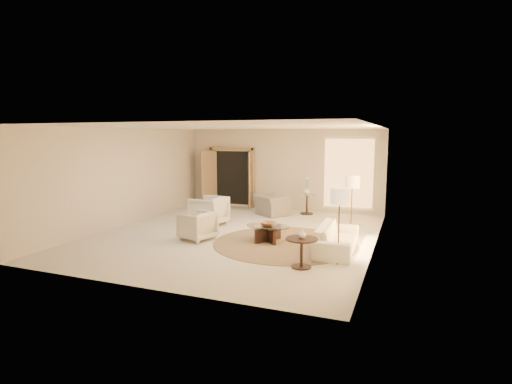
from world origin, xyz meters
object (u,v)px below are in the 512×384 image
(sofa, at_px, (337,238))
(side_vase, at_px, (307,191))
(floor_lamp_near, at_px, (352,185))
(floor_lamp_far, at_px, (340,199))
(end_table, at_px, (302,247))
(accent_chair, at_px, (271,202))
(side_table, at_px, (307,202))
(coffee_table, at_px, (268,232))
(armchair_right, at_px, (197,224))
(armchair_left, at_px, (209,209))
(end_vase, at_px, (302,234))
(bowl, at_px, (268,224))

(sofa, bearing_deg, side_vase, 20.84)
(floor_lamp_near, height_order, side_vase, floor_lamp_near)
(floor_lamp_far, bearing_deg, end_table, -137.58)
(accent_chair, xyz_separation_m, side_table, (1.05, 0.60, -0.05))
(accent_chair, distance_m, side_table, 1.21)
(coffee_table, bearing_deg, accent_chair, 107.70)
(side_vase, bearing_deg, armchair_right, -112.68)
(coffee_table, bearing_deg, armchair_left, 152.87)
(armchair_left, xyz_separation_m, accent_chair, (1.22, 2.03, -0.01))
(side_table, bearing_deg, end_vase, -77.14)
(accent_chair, height_order, end_table, accent_chair)
(end_table, height_order, bowl, end_table)
(armchair_left, bearing_deg, end_vase, 56.94)
(armchair_left, distance_m, coffee_table, 2.52)
(armchair_right, height_order, side_vase, side_vase)
(armchair_left, height_order, floor_lamp_near, floor_lamp_near)
(accent_chair, xyz_separation_m, end_table, (2.28, -4.78, -0.04))
(end_table, distance_m, floor_lamp_far, 1.24)
(end_vase, bearing_deg, bowl, 128.11)
(armchair_left, relative_size, end_table, 1.46)
(sofa, xyz_separation_m, armchair_right, (-3.43, -0.26, 0.09))
(armchair_left, height_order, side_vase, armchair_left)
(armchair_left, bearing_deg, armchair_right, 22.97)
(end_vase, distance_m, side_vase, 5.52)
(floor_lamp_far, relative_size, end_vase, 8.90)
(end_table, relative_size, side_table, 0.97)
(sofa, bearing_deg, floor_lamp_far, -170.68)
(sofa, distance_m, end_vase, 1.54)
(end_vase, bearing_deg, end_table, -45.00)
(armchair_left, xyz_separation_m, coffee_table, (2.23, -1.14, -0.21))
(side_table, height_order, floor_lamp_far, floor_lamp_far)
(side_table, distance_m, floor_lamp_far, 5.24)
(coffee_table, distance_m, end_table, 2.06)
(armchair_left, height_order, side_table, armchair_left)
(armchair_right, distance_m, floor_lamp_near, 4.10)
(end_table, xyz_separation_m, bowl, (-1.27, 1.61, 0.04))
(armchair_left, bearing_deg, end_table, 56.94)
(side_vase, bearing_deg, side_table, 75.96)
(side_vase, bearing_deg, floor_lamp_far, -68.99)
(coffee_table, bearing_deg, floor_lamp_far, -29.03)
(side_table, bearing_deg, sofa, -67.04)
(armchair_left, relative_size, accent_chair, 0.90)
(accent_chair, height_order, floor_lamp_near, floor_lamp_near)
(floor_lamp_far, bearing_deg, sofa, 101.44)
(coffee_table, xyz_separation_m, bowl, (0.00, 0.00, 0.19))
(end_vase, bearing_deg, floor_lamp_far, 42.42)
(armchair_right, height_order, end_vase, armchair_right)
(coffee_table, height_order, bowl, bowl)
(end_table, xyz_separation_m, floor_lamp_near, (0.54, 3.04, 0.92))
(side_vase, bearing_deg, bowl, -90.58)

